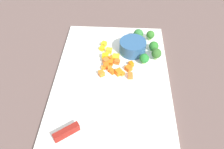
# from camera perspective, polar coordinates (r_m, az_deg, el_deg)

# --- Properties ---
(ground_plane) EXTENTS (4.00, 4.00, 0.00)m
(ground_plane) POSITION_cam_1_polar(r_m,az_deg,el_deg) (0.67, 0.00, -1.28)
(ground_plane) COLOR brown
(cutting_board) EXTENTS (0.50, 0.33, 0.01)m
(cutting_board) POSITION_cam_1_polar(r_m,az_deg,el_deg) (0.67, 0.00, -0.94)
(cutting_board) COLOR white
(cutting_board) RESTS_ON ground_plane
(prep_bowl) EXTENTS (0.09, 0.09, 0.04)m
(prep_bowl) POSITION_cam_1_polar(r_m,az_deg,el_deg) (0.73, 5.24, 7.04)
(prep_bowl) COLOR #2D5785
(prep_bowl) RESTS_ON cutting_board
(chef_knife) EXTENTS (0.22, 0.29, 0.02)m
(chef_knife) POSITION_cam_1_polar(r_m,az_deg,el_deg) (0.57, -4.25, -10.69)
(chef_knife) COLOR silver
(chef_knife) RESTS_ON cutting_board
(carrot_dice_0) EXTENTS (0.02, 0.02, 0.01)m
(carrot_dice_0) POSITION_cam_1_polar(r_m,az_deg,el_deg) (0.69, 4.87, 2.67)
(carrot_dice_0) COLOR orange
(carrot_dice_0) RESTS_ON cutting_board
(carrot_dice_1) EXTENTS (0.02, 0.02, 0.01)m
(carrot_dice_1) POSITION_cam_1_polar(r_m,az_deg,el_deg) (0.68, -0.56, 1.50)
(carrot_dice_1) COLOR orange
(carrot_dice_1) RESTS_ON cutting_board
(carrot_dice_2) EXTENTS (0.02, 0.02, 0.01)m
(carrot_dice_2) POSITION_cam_1_polar(r_m,az_deg,el_deg) (0.68, -1.48, 2.31)
(carrot_dice_2) COLOR orange
(carrot_dice_2) RESTS_ON cutting_board
(carrot_dice_3) EXTENTS (0.02, 0.02, 0.01)m
(carrot_dice_3) POSITION_cam_1_polar(r_m,az_deg,el_deg) (0.71, -0.17, 4.14)
(carrot_dice_3) COLOR orange
(carrot_dice_3) RESTS_ON cutting_board
(carrot_dice_4) EXTENTS (0.02, 0.02, 0.01)m
(carrot_dice_4) POSITION_cam_1_polar(r_m,az_deg,el_deg) (0.67, 0.13, 0.78)
(carrot_dice_4) COLOR orange
(carrot_dice_4) RESTS_ON cutting_board
(carrot_dice_5) EXTENTS (0.02, 0.02, 0.02)m
(carrot_dice_5) POSITION_cam_1_polar(r_m,az_deg,el_deg) (0.66, 1.71, 0.61)
(carrot_dice_5) COLOR orange
(carrot_dice_5) RESTS_ON cutting_board
(carrot_dice_6) EXTENTS (0.02, 0.02, 0.01)m
(carrot_dice_6) POSITION_cam_1_polar(r_m,az_deg,el_deg) (0.66, 4.65, -0.23)
(carrot_dice_6) COLOR orange
(carrot_dice_6) RESTS_ON cutting_board
(carrot_dice_7) EXTENTS (0.02, 0.02, 0.01)m
(carrot_dice_7) POSITION_cam_1_polar(r_m,az_deg,el_deg) (0.66, 2.62, 0.21)
(carrot_dice_7) COLOR orange
(carrot_dice_7) RESTS_ON cutting_board
(carrot_dice_8) EXTENTS (0.02, 0.02, 0.01)m
(carrot_dice_8) POSITION_cam_1_polar(r_m,az_deg,el_deg) (0.70, 1.29, 3.26)
(carrot_dice_8) COLOR orange
(carrot_dice_8) RESTS_ON cutting_board
(carrot_dice_9) EXTENTS (0.03, 0.03, 0.01)m
(carrot_dice_9) POSITION_cam_1_polar(r_m,az_deg,el_deg) (0.68, 4.20, 1.57)
(carrot_dice_9) COLOR orange
(carrot_dice_9) RESTS_ON cutting_board
(carrot_dice_10) EXTENTS (0.02, 0.02, 0.02)m
(carrot_dice_10) POSITION_cam_1_polar(r_m,az_deg,el_deg) (0.70, -1.52, 3.46)
(carrot_dice_10) COLOR orange
(carrot_dice_10) RESTS_ON cutting_board
(carrot_dice_11) EXTENTS (0.02, 0.02, 0.01)m
(carrot_dice_11) POSITION_cam_1_polar(r_m,az_deg,el_deg) (0.69, -0.35, 3.03)
(carrot_dice_11) COLOR orange
(carrot_dice_11) RESTS_ON cutting_board
(carrot_dice_12) EXTENTS (0.02, 0.02, 0.02)m
(carrot_dice_12) POSITION_cam_1_polar(r_m,az_deg,el_deg) (0.66, -2.69, 0.29)
(carrot_dice_12) COLOR orange
(carrot_dice_12) RESTS_ON cutting_board
(carrot_dice_13) EXTENTS (0.01, 0.01, 0.01)m
(carrot_dice_13) POSITION_cam_1_polar(r_m,az_deg,el_deg) (0.68, -2.25, 1.75)
(carrot_dice_13) COLOR orange
(carrot_dice_13) RESTS_ON cutting_board
(pepper_dice_0) EXTENTS (0.02, 0.02, 0.01)m
(pepper_dice_0) POSITION_cam_1_polar(r_m,az_deg,el_deg) (0.74, -2.57, 6.61)
(pepper_dice_0) COLOR yellow
(pepper_dice_0) RESTS_ON cutting_board
(pepper_dice_1) EXTENTS (0.02, 0.02, 0.01)m
(pepper_dice_1) POSITION_cam_1_polar(r_m,az_deg,el_deg) (0.76, -2.03, 7.75)
(pepper_dice_1) COLOR yellow
(pepper_dice_1) RESTS_ON cutting_board
(pepper_dice_2) EXTENTS (0.02, 0.02, 0.01)m
(pepper_dice_2) POSITION_cam_1_polar(r_m,az_deg,el_deg) (0.74, -0.76, 6.11)
(pepper_dice_2) COLOR yellow
(pepper_dice_2) RESTS_ON cutting_board
(pepper_dice_3) EXTENTS (0.02, 0.02, 0.02)m
(pepper_dice_3) POSITION_cam_1_polar(r_m,az_deg,el_deg) (0.71, -1.70, 4.62)
(pepper_dice_3) COLOR yellow
(pepper_dice_3) RESTS_ON cutting_board
(pepper_dice_4) EXTENTS (0.02, 0.02, 0.01)m
(pepper_dice_4) POSITION_cam_1_polar(r_m,az_deg,el_deg) (0.71, 0.99, 4.40)
(pepper_dice_4) COLOR yellow
(pepper_dice_4) RESTS_ON cutting_board
(broccoli_floret_0) EXTENTS (0.03, 0.03, 0.03)m
(broccoli_floret_0) POSITION_cam_1_polar(r_m,az_deg,el_deg) (0.75, 10.54, 7.07)
(broccoli_floret_0) COLOR #8FB254
(broccoli_floret_0) RESTS_ON cutting_board
(broccoli_floret_1) EXTENTS (0.03, 0.03, 0.04)m
(broccoli_floret_1) POSITION_cam_1_polar(r_m,az_deg,el_deg) (0.71, 11.18, 5.22)
(broccoli_floret_1) COLOR #87B367
(broccoli_floret_1) RESTS_ON cutting_board
(broccoli_floret_2) EXTENTS (0.03, 0.03, 0.04)m
(broccoli_floret_2) POSITION_cam_1_polar(r_m,az_deg,el_deg) (0.78, 6.70, 10.09)
(broccoli_floret_2) COLOR #84B254
(broccoli_floret_2) RESTS_ON cutting_board
(broccoli_floret_3) EXTENTS (0.03, 0.03, 0.04)m
(broccoli_floret_3) POSITION_cam_1_polar(r_m,az_deg,el_deg) (0.79, 9.70, 9.86)
(broccoli_floret_3) COLOR #80BF58
(broccoli_floret_3) RESTS_ON cutting_board
(broccoli_floret_4) EXTENTS (0.03, 0.03, 0.03)m
(broccoli_floret_4) POSITION_cam_1_polar(r_m,az_deg,el_deg) (0.70, 8.16, 4.04)
(broccoli_floret_4) COLOR #95B563
(broccoli_floret_4) RESTS_ON cutting_board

